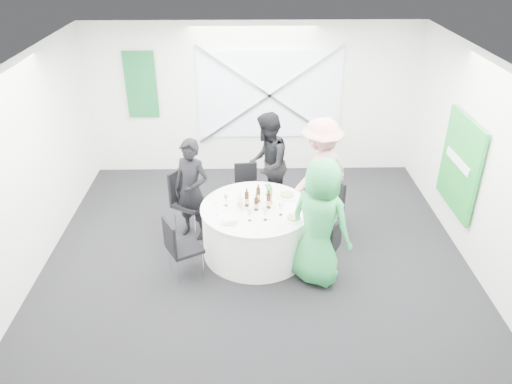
{
  "coord_description": "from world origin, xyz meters",
  "views": [
    {
      "loc": [
        -0.12,
        -5.81,
        4.29
      ],
      "look_at": [
        0.0,
        0.2,
        1.0
      ],
      "focal_mm": 35.0,
      "sensor_mm": 36.0,
      "label": 1
    }
  ],
  "objects_px": {
    "chair_back_left": "(186,196)",
    "clear_water_bottle": "(240,203)",
    "person_woman_green": "(320,223)",
    "green_water_bottle": "(270,196)",
    "chair_back_right": "(329,205)",
    "chair_front_left": "(179,244)",
    "banquet_table": "(256,230)",
    "person_man_back": "(267,164)",
    "chair_front_right": "(328,244)",
    "person_man_back_left": "(192,190)",
    "person_woman_pink": "(320,173)",
    "chair_back": "(247,186)"
  },
  "relations": [
    {
      "from": "person_man_back_left",
      "to": "person_woman_pink",
      "type": "distance_m",
      "value": 1.96
    },
    {
      "from": "chair_front_right",
      "to": "person_woman_pink",
      "type": "bearing_deg",
      "value": -152.57
    },
    {
      "from": "chair_back",
      "to": "person_man_back",
      "type": "relative_size",
      "value": 0.5
    },
    {
      "from": "chair_back_left",
      "to": "green_water_bottle",
      "type": "relative_size",
      "value": 3.21
    },
    {
      "from": "chair_back_right",
      "to": "chair_front_right",
      "type": "bearing_deg",
      "value": -27.77
    },
    {
      "from": "chair_back",
      "to": "green_water_bottle",
      "type": "distance_m",
      "value": 1.16
    },
    {
      "from": "clear_water_bottle",
      "to": "chair_back_right",
      "type": "bearing_deg",
      "value": 17.67
    },
    {
      "from": "banquet_table",
      "to": "person_woman_green",
      "type": "relative_size",
      "value": 0.88
    },
    {
      "from": "person_woman_green",
      "to": "green_water_bottle",
      "type": "distance_m",
      "value": 0.95
    },
    {
      "from": "banquet_table",
      "to": "person_man_back",
      "type": "relative_size",
      "value": 0.92
    },
    {
      "from": "chair_front_left",
      "to": "person_woman_green",
      "type": "relative_size",
      "value": 0.52
    },
    {
      "from": "chair_front_right",
      "to": "chair_back",
      "type": "bearing_deg",
      "value": -117.83
    },
    {
      "from": "banquet_table",
      "to": "chair_front_right",
      "type": "relative_size",
      "value": 1.83
    },
    {
      "from": "chair_back",
      "to": "person_man_back_left",
      "type": "relative_size",
      "value": 0.54
    },
    {
      "from": "chair_front_right",
      "to": "green_water_bottle",
      "type": "height_order",
      "value": "green_water_bottle"
    },
    {
      "from": "chair_back_left",
      "to": "clear_water_bottle",
      "type": "distance_m",
      "value": 1.12
    },
    {
      "from": "chair_back",
      "to": "chair_front_left",
      "type": "relative_size",
      "value": 0.93
    },
    {
      "from": "chair_back",
      "to": "chair_back_right",
      "type": "height_order",
      "value": "chair_back_right"
    },
    {
      "from": "person_woman_pink",
      "to": "chair_back_left",
      "type": "bearing_deg",
      "value": -34.03
    },
    {
      "from": "chair_back",
      "to": "person_woman_pink",
      "type": "relative_size",
      "value": 0.48
    },
    {
      "from": "chair_front_left",
      "to": "chair_back_right",
      "type": "bearing_deg",
      "value": -95.07
    },
    {
      "from": "person_woman_pink",
      "to": "clear_water_bottle",
      "type": "relative_size",
      "value": 6.53
    },
    {
      "from": "chair_back_right",
      "to": "chair_front_right",
      "type": "relative_size",
      "value": 1.15
    },
    {
      "from": "chair_back_right",
      "to": "person_man_back",
      "type": "relative_size",
      "value": 0.58
    },
    {
      "from": "person_woman_pink",
      "to": "clear_water_bottle",
      "type": "bearing_deg",
      "value": -3.67
    },
    {
      "from": "chair_back_left",
      "to": "clear_water_bottle",
      "type": "height_order",
      "value": "clear_water_bottle"
    },
    {
      "from": "chair_back_right",
      "to": "person_woman_pink",
      "type": "relative_size",
      "value": 0.55
    },
    {
      "from": "chair_front_left",
      "to": "banquet_table",
      "type": "bearing_deg",
      "value": -90.0
    },
    {
      "from": "green_water_bottle",
      "to": "chair_back_right",
      "type": "bearing_deg",
      "value": 16.25
    },
    {
      "from": "chair_back",
      "to": "chair_back_left",
      "type": "relative_size",
      "value": 0.84
    },
    {
      "from": "person_man_back_left",
      "to": "chair_back",
      "type": "bearing_deg",
      "value": 66.58
    },
    {
      "from": "person_man_back_left",
      "to": "person_woman_green",
      "type": "bearing_deg",
      "value": -5.59
    },
    {
      "from": "person_man_back_left",
      "to": "person_woman_green",
      "type": "height_order",
      "value": "person_woman_green"
    },
    {
      "from": "person_woman_pink",
      "to": "clear_water_bottle",
      "type": "height_order",
      "value": "person_woman_pink"
    },
    {
      "from": "chair_back",
      "to": "green_water_bottle",
      "type": "relative_size",
      "value": 2.68
    },
    {
      "from": "chair_back_right",
      "to": "person_woman_pink",
      "type": "bearing_deg",
      "value": 174.38
    },
    {
      "from": "person_man_back_left",
      "to": "person_man_back",
      "type": "xyz_separation_m",
      "value": [
        1.14,
        0.72,
        0.06
      ]
    },
    {
      "from": "chair_back_right",
      "to": "person_man_back",
      "type": "distance_m",
      "value": 1.24
    },
    {
      "from": "chair_back_left",
      "to": "person_man_back_left",
      "type": "height_order",
      "value": "person_man_back_left"
    },
    {
      "from": "banquet_table",
      "to": "person_woman_green",
      "type": "bearing_deg",
      "value": -37.77
    },
    {
      "from": "person_man_back",
      "to": "person_woman_green",
      "type": "xyz_separation_m",
      "value": [
        0.6,
        -1.81,
        0.03
      ]
    },
    {
      "from": "chair_front_left",
      "to": "clear_water_bottle",
      "type": "distance_m",
      "value": 1.02
    },
    {
      "from": "chair_front_right",
      "to": "chair_back_right",
      "type": "bearing_deg",
      "value": -159.66
    },
    {
      "from": "chair_back_right",
      "to": "clear_water_bottle",
      "type": "bearing_deg",
      "value": -90.79
    },
    {
      "from": "chair_back",
      "to": "chair_back_right",
      "type": "xyz_separation_m",
      "value": [
        1.22,
        -0.78,
        0.08
      ]
    },
    {
      "from": "person_woman_green",
      "to": "chair_back_right",
      "type": "bearing_deg",
      "value": -68.4
    },
    {
      "from": "chair_back_left",
      "to": "person_woman_green",
      "type": "distance_m",
      "value": 2.27
    },
    {
      "from": "green_water_bottle",
      "to": "clear_water_bottle",
      "type": "xyz_separation_m",
      "value": [
        -0.41,
        -0.16,
        -0.02
      ]
    },
    {
      "from": "banquet_table",
      "to": "person_man_back_left",
      "type": "distance_m",
      "value": 1.13
    },
    {
      "from": "banquet_table",
      "to": "chair_front_left",
      "type": "distance_m",
      "value": 1.19
    }
  ]
}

